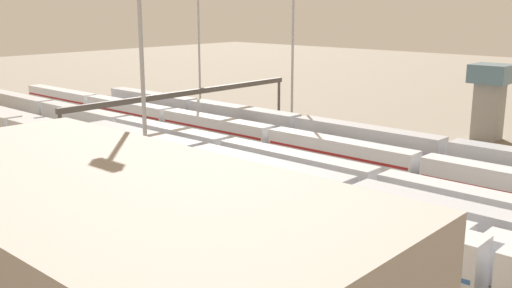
{
  "coord_description": "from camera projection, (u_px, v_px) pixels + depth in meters",
  "views": [
    {
      "loc": [
        -53.25,
        60.55,
        21.74
      ],
      "look_at": [
        1.34,
        0.25,
        2.5
      ],
      "focal_mm": 41.29,
      "sensor_mm": 36.0,
      "label": 1
    }
  ],
  "objects": [
    {
      "name": "track_bed_3",
      "position": [
        286.0,
        155.0,
        87.06
      ],
      "size": [
        140.0,
        2.8,
        0.12
      ],
      "primitive_type": "cube",
      "color": "#4C443D",
      "rests_on": "ground_plane"
    },
    {
      "name": "track_bed_7",
      "position": [
        184.0,
        185.0,
        72.63
      ],
      "size": [
        140.0,
        2.8,
        0.12
      ],
      "primitive_type": "cube",
      "color": "#4C443D",
      "rests_on": "ground_plane"
    },
    {
      "name": "train_on_track_6",
      "position": [
        337.0,
        193.0,
        63.2
      ],
      "size": [
        90.6,
        3.06,
        4.4
      ],
      "color": "#285193",
      "rests_on": "ground_plane"
    },
    {
      "name": "track_bed_2",
      "position": [
        307.0,
        149.0,
        90.67
      ],
      "size": [
        140.0,
        2.8,
        0.12
      ],
      "primitive_type": "cube",
      "color": "#4C443D",
      "rests_on": "ground_plane"
    },
    {
      "name": "ground_plane",
      "position": [
        264.0,
        162.0,
        83.47
      ],
      "size": [
        400.0,
        400.0,
        0.0
      ],
      "primitive_type": "plane",
      "color": "#756B5B"
    },
    {
      "name": "train_on_track_5",
      "position": [
        218.0,
        150.0,
        82.1
      ],
      "size": [
        139.0,
        3.0,
        4.4
      ],
      "color": "#1E6B9E",
      "rests_on": "ground_plane"
    },
    {
      "name": "track_bed_4",
      "position": [
        264.0,
        162.0,
        83.45
      ],
      "size": [
        140.0,
        2.8,
        0.12
      ],
      "primitive_type": "cube",
      "color": "#3D3833",
      "rests_on": "ground_plane"
    },
    {
      "name": "track_bed_5",
      "position": [
        240.0,
        169.0,
        79.85
      ],
      "size": [
        140.0,
        2.8,
        0.12
      ],
      "primitive_type": "cube",
      "color": "#3D3833",
      "rests_on": "ground_plane"
    },
    {
      "name": "train_on_track_3",
      "position": [
        261.0,
        137.0,
        89.86
      ],
      "size": [
        139.0,
        3.06,
        4.4
      ],
      "color": "#1E6B9E",
      "rests_on": "ground_plane"
    },
    {
      "name": "train_on_track_2",
      "position": [
        298.0,
        132.0,
        91.23
      ],
      "size": [
        95.6,
        3.0,
        5.0
      ],
      "color": "#A8AAB2",
      "rests_on": "ground_plane"
    },
    {
      "name": "track_bed_0",
      "position": [
        343.0,
        139.0,
        97.88
      ],
      "size": [
        140.0,
        2.8,
        0.12
      ],
      "primitive_type": "cube",
      "color": "#4C443D",
      "rests_on": "ground_plane"
    },
    {
      "name": "track_bed_6",
      "position": [
        213.0,
        177.0,
        76.24
      ],
      "size": [
        140.0,
        2.8,
        0.12
      ],
      "primitive_type": "cube",
      "color": "#3D3833",
      "rests_on": "ground_plane"
    },
    {
      "name": "light_mast_1",
      "position": [
        140.0,
        32.0,
        58.76
      ],
      "size": [
        2.8,
        0.7,
        30.55
      ],
      "color": "#9EA0A5",
      "rests_on": "ground_plane"
    },
    {
      "name": "control_tower",
      "position": [
        490.0,
        96.0,
        96.31
      ],
      "size": [
        6.0,
        6.0,
        12.42
      ],
      "color": "gray",
      "rests_on": "ground_plane"
    },
    {
      "name": "train_on_track_8",
      "position": [
        169.0,
        179.0,
        66.32
      ],
      "size": [
        119.8,
        3.06,
        5.0
      ],
      "color": "#B7BABF",
      "rests_on": "ground_plane"
    },
    {
      "name": "track_bed_1",
      "position": [
        326.0,
        144.0,
        94.28
      ],
      "size": [
        140.0,
        2.8,
        0.12
      ],
      "primitive_type": "cube",
      "color": "#3D3833",
      "rests_on": "ground_plane"
    },
    {
      "name": "light_mast_0",
      "position": [
        198.0,
        13.0,
        119.84
      ],
      "size": [
        2.8,
        0.7,
        32.38
      ],
      "color": "#9EA0A5",
      "rests_on": "ground_plane"
    },
    {
      "name": "track_bed_8",
      "position": [
        152.0,
        195.0,
        69.02
      ],
      "size": [
        140.0,
        2.8,
        0.12
      ],
      "primitive_type": "cube",
      "color": "#4C443D",
      "rests_on": "ground_plane"
    },
    {
      "name": "maintenance_shed",
      "position": [
        105.0,
        264.0,
        37.19
      ],
      "size": [
        38.44,
        17.95,
        11.53
      ],
      "primitive_type": "cube",
      "color": "#9E9389",
      "rests_on": "ground_plane"
    },
    {
      "name": "train_on_track_7",
      "position": [
        184.0,
        170.0,
        72.06
      ],
      "size": [
        119.8,
        3.0,
        3.8
      ],
      "color": "#B7BABF",
      "rests_on": "ground_plane"
    },
    {
      "name": "signal_gantry",
      "position": [
        188.0,
        97.0,
        92.03
      ],
      "size": [
        0.7,
        45.0,
        8.8
      ],
      "color": "#4C4742",
      "rests_on": "ground_plane"
    },
    {
      "name": "light_mast_2",
      "position": [
        293.0,
        24.0,
        105.05
      ],
      "size": [
        2.8,
        0.7,
        29.19
      ],
      "color": "#9EA0A5",
      "rests_on": "ground_plane"
    }
  ]
}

